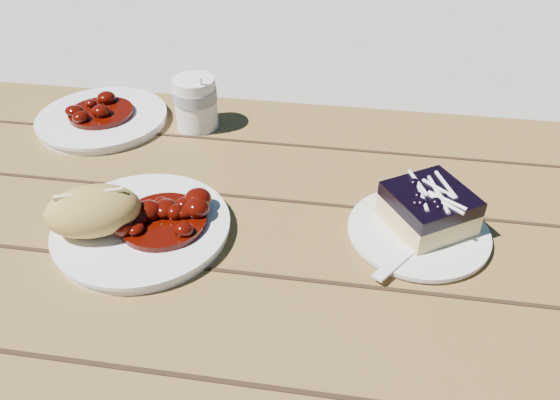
# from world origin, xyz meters

# --- Properties ---
(picnic_table) EXTENTS (2.00, 1.55, 0.75)m
(picnic_table) POSITION_xyz_m (0.00, -0.00, 0.59)
(picnic_table) COLOR brown
(picnic_table) RESTS_ON ground
(main_plate) EXTENTS (0.24, 0.24, 0.02)m
(main_plate) POSITION_xyz_m (0.19, -0.02, 0.76)
(main_plate) COLOR white
(main_plate) RESTS_ON picnic_table
(goulash_stew) EXTENTS (0.12, 0.12, 0.04)m
(goulash_stew) POSITION_xyz_m (0.22, -0.02, 0.79)
(goulash_stew) COLOR #420702
(goulash_stew) RESTS_ON main_plate
(bread_roll) EXTENTS (0.15, 0.12, 0.07)m
(bread_roll) POSITION_xyz_m (0.13, -0.04, 0.80)
(bread_roll) COLOR #B59145
(bread_roll) RESTS_ON main_plate
(dessert_plate) EXTENTS (0.19, 0.19, 0.01)m
(dessert_plate) POSITION_xyz_m (0.57, 0.03, 0.76)
(dessert_plate) COLOR white
(dessert_plate) RESTS_ON picnic_table
(blueberry_cake) EXTENTS (0.14, 0.14, 0.06)m
(blueberry_cake) POSITION_xyz_m (0.58, 0.05, 0.79)
(blueberry_cake) COLOR #E9CC7F
(blueberry_cake) RESTS_ON dessert_plate
(fork_dessert) EXTENTS (0.11, 0.14, 0.00)m
(fork_dessert) POSITION_xyz_m (0.55, -0.02, 0.76)
(fork_dessert) COLOR white
(fork_dessert) RESTS_ON dessert_plate
(coffee_cup) EXTENTS (0.08, 0.08, 0.09)m
(coffee_cup) POSITION_xyz_m (0.18, 0.28, 0.80)
(coffee_cup) COLOR white
(coffee_cup) RESTS_ON picnic_table
(second_plate) EXTENTS (0.23, 0.23, 0.02)m
(second_plate) POSITION_xyz_m (0.01, 0.27, 0.76)
(second_plate) COLOR white
(second_plate) RESTS_ON picnic_table
(second_stew) EXTENTS (0.12, 0.12, 0.04)m
(second_stew) POSITION_xyz_m (0.01, 0.27, 0.79)
(second_stew) COLOR #420702
(second_stew) RESTS_ON second_plate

